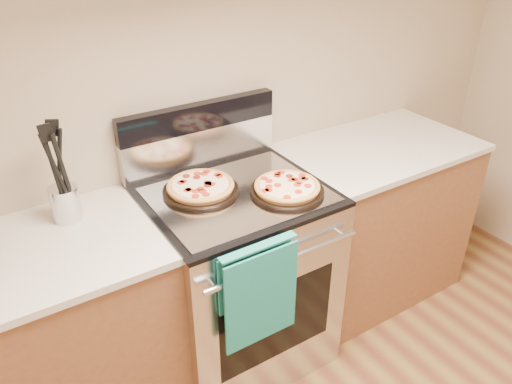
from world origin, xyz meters
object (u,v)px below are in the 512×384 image
pepperoni_pizza_back (201,187)px  utensil_crock (66,203)px  range_body (237,278)px  pepperoni_pizza_front (287,188)px

pepperoni_pizza_back → utensil_crock: size_ratio=2.27×
utensil_crock → range_body: bearing=-16.0°
utensil_crock → pepperoni_pizza_back: bearing=-12.5°
range_body → pepperoni_pizza_front: size_ratio=2.90×
range_body → utensil_crock: bearing=164.0°
pepperoni_pizza_back → utensil_crock: bearing=167.5°
pepperoni_pizza_back → pepperoni_pizza_front: size_ratio=1.02×
pepperoni_pizza_back → utensil_crock: 0.54m
pepperoni_pizza_back → utensil_crock: utensil_crock is taller
pepperoni_pizza_front → utensil_crock: (-0.83, 0.32, 0.03)m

